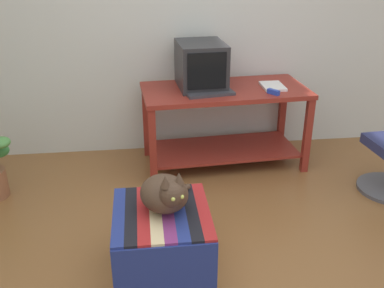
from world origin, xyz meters
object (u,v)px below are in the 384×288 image
tv_monitor (201,66)px  ottoman_with_blanket (163,243)px  book (273,86)px  desk (224,113)px  cat (166,193)px  stapler (273,92)px  keyboard (210,93)px

tv_monitor → ottoman_with_blanket: bearing=-109.9°
tv_monitor → book: bearing=-12.6°
desk → book: bearing=-6.9°
book → cat: 1.76m
cat → desk: bearing=46.2°
desk → stapler: 0.49m
book → keyboard: bearing=-166.3°
book → stapler: bearing=-104.5°
desk → tv_monitor: 0.47m
desk → book: book is taller
tv_monitor → cat: (-0.41, -1.51, -0.35)m
cat → ottoman_with_blanket: bearing=-168.1°
ottoman_with_blanket → stapler: (1.02, 1.25, 0.52)m
ottoman_with_blanket → cat: 0.34m
stapler → tv_monitor: bearing=117.5°
keyboard → ottoman_with_blanket: (-0.49, -1.29, -0.51)m
keyboard → ottoman_with_blanket: bearing=-120.4°
keyboard → stapler: stapler is taller
keyboard → stapler: bearing=-14.7°
keyboard → stapler: size_ratio=3.64×
tv_monitor → cat: size_ratio=1.23×
keyboard → tv_monitor: bearing=91.5°
cat → tv_monitor: bearing=54.1°
cat → stapler: (0.99, 1.23, 0.18)m
keyboard → cat: keyboard is taller
tv_monitor → stapler: tv_monitor is taller
book → stapler: size_ratio=2.39×
desk → cat: cat is taller
cat → book: bearing=33.2°
keyboard → book: keyboard is taller
desk → keyboard: (-0.16, -0.16, 0.24)m
desk → cat: 1.57m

